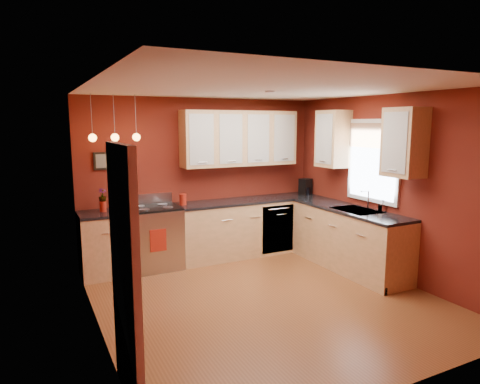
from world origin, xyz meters
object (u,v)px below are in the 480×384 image
red_canister (183,199)px  soap_pump (382,206)px  sink (357,212)px  coffee_maker (306,187)px  gas_range (155,237)px

red_canister → soap_pump: size_ratio=1.02×
sink → coffee_maker: (0.15, 1.49, 0.15)m
sink → soap_pump: bearing=-45.0°
sink → red_canister: bearing=144.8°
coffee_maker → soap_pump: 1.74m
gas_range → red_canister: red_canister is taller
red_canister → soap_pump: (2.40, -1.76, -0.00)m
sink → coffee_maker: same height
gas_range → coffee_maker: size_ratio=3.94×
gas_range → soap_pump: (2.87, -1.75, 0.54)m
gas_range → sink: (2.62, -1.50, 0.43)m
soap_pump → sink: bearing=135.0°
gas_range → soap_pump: size_ratio=6.52×
gas_range → sink: sink is taller
gas_range → soap_pump: bearing=-31.4°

